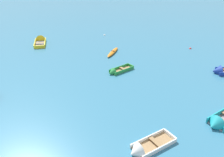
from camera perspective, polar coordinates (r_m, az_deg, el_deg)
rowboat_white_midfield_left at (r=16.40m, az=7.29°, el=-16.65°), size 3.37×3.38×1.20m
rowboat_green_near_right at (r=26.23m, az=0.98°, el=1.73°), size 2.80×3.20×0.95m
rowboat_yellow_center at (r=37.83m, az=-16.93°, el=8.76°), size 3.05×4.43×1.39m
rowboat_turquoise_foreground_center at (r=20.16m, az=24.78°, el=-9.57°), size 3.76×3.92×1.35m
kayak_orange_far_back at (r=31.76m, az=0.19°, el=6.42°), size 1.06×3.80×0.36m
mooring_buoy_midfield at (r=39.65m, az=-1.85°, el=10.44°), size 0.33×0.33×0.33m
mooring_buoy_between_boats_right at (r=35.27m, az=18.44°, el=6.87°), size 0.34×0.34×0.34m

